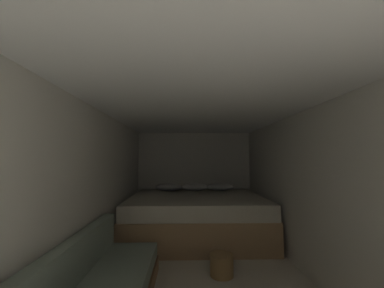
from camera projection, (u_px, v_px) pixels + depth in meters
wall_back at (194, 177)px, 5.33m from camera, size 2.60×0.05×2.00m
wall_left at (85, 197)px, 2.52m from camera, size 0.05×5.51×2.00m
wall_right at (320, 196)px, 2.59m from camera, size 0.05×5.51×2.00m
ceiling_slab at (204, 103)px, 2.62m from camera, size 2.60×5.51×0.05m
bed at (196, 216)px, 4.28m from camera, size 2.38×1.91×0.89m
wicker_basket at (222, 265)px, 2.86m from camera, size 0.28×0.28×0.25m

